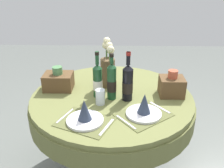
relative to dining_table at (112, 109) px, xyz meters
The scene contains 10 objects.
dining_table is the anchor object (origin of this frame).
place_setting_left 0.45m from the dining_table, 113.28° to the right, with size 0.42×0.37×0.16m.
place_setting_right 0.40m from the dining_table, 52.08° to the right, with size 0.43×0.41×0.16m.
flower_vase 0.36m from the dining_table, 102.23° to the left, with size 0.12×0.19×0.41m.
wine_bottle_left 0.29m from the dining_table, 169.14° to the right, with size 0.07×0.07×0.36m.
wine_bottle_centre 0.28m from the dining_table, 89.32° to the right, with size 0.07×0.07×0.36m.
wine_bottle_right 0.30m from the dining_table, 30.19° to the right, with size 0.08×0.08×0.37m.
tumbler_near_right 0.25m from the dining_table, 119.76° to the right, with size 0.07×0.07×0.11m, color silver.
woven_basket_side_left 0.49m from the dining_table, 167.24° to the left, with size 0.23×0.18×0.19m.
woven_basket_side_right 0.51m from the dining_table, ahead, with size 0.19×0.16×0.21m.
Camera 1 is at (0.05, -1.71, 1.66)m, focal length 39.43 mm.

